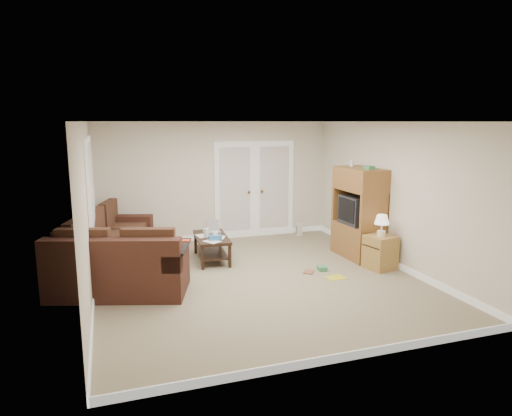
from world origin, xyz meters
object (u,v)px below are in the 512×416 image
object	(u,v)px
side_cabinet	(380,249)
coffee_table	(212,247)
sectional_sofa	(114,256)
tv_armoire	(359,212)

from	to	relation	value
side_cabinet	coffee_table	bearing A→B (deg)	140.22
sectional_sofa	side_cabinet	distance (m)	4.47
tv_armoire	side_cabinet	xyz separation A→B (m)	(-0.01, -0.76, -0.50)
sectional_sofa	tv_armoire	bearing A→B (deg)	14.68
sectional_sofa	side_cabinet	xyz separation A→B (m)	(4.36, -0.97, -0.02)
coffee_table	side_cabinet	world-z (taller)	side_cabinet
coffee_table	side_cabinet	bearing A→B (deg)	-23.88
sectional_sofa	side_cabinet	world-z (taller)	side_cabinet
side_cabinet	sectional_sofa	bearing A→B (deg)	155.77
sectional_sofa	tv_armoire	distance (m)	4.41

